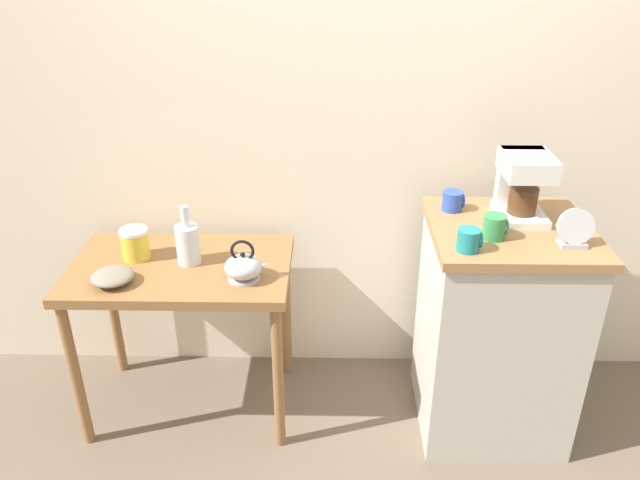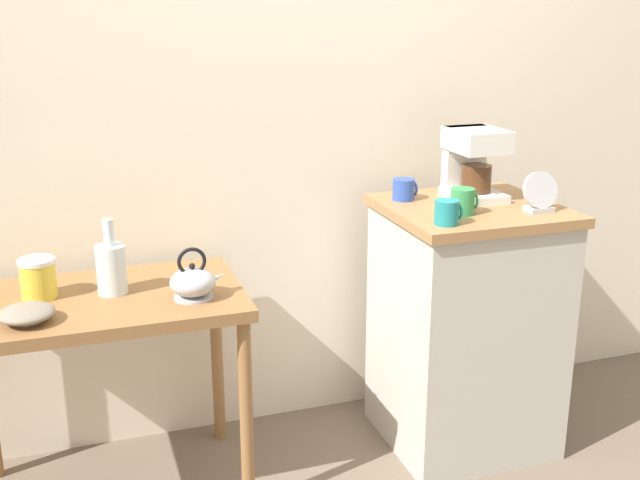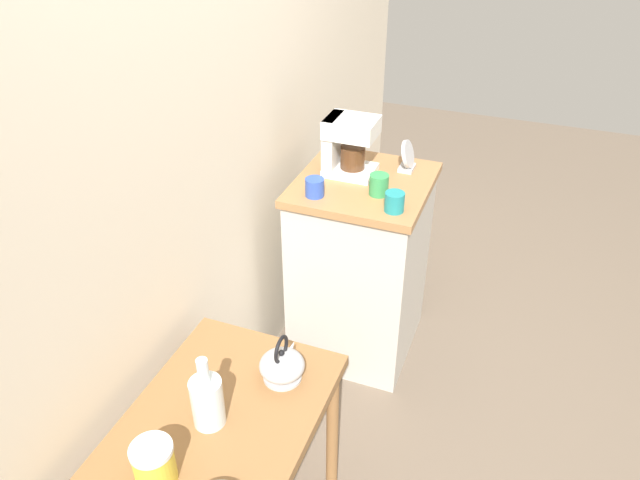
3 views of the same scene
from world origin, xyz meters
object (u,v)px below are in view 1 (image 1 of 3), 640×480
at_px(coffee_maker, 523,182).
at_px(mug_tall_green, 495,227).
at_px(bowl_stoneware, 112,276).
at_px(glass_carafe_vase, 188,243).
at_px(mug_blue, 453,201).
at_px(mug_dark_teal, 469,240).
at_px(canister_enamel, 135,243).
at_px(table_clock, 575,230).
at_px(teakettle, 244,267).

xyz_separation_m(coffee_maker, mug_tall_green, (-0.14, -0.20, -0.10)).
bearing_deg(bowl_stoneware, glass_carafe_vase, 33.37).
relative_size(coffee_maker, mug_tall_green, 2.88).
xyz_separation_m(mug_blue, mug_dark_teal, (-0.00, -0.34, 0.00)).
distance_m(canister_enamel, mug_tall_green, 1.42).
bearing_deg(glass_carafe_vase, mug_dark_teal, -14.21).
relative_size(glass_carafe_vase, table_clock, 1.77).
relative_size(teakettle, glass_carafe_vase, 0.72).
height_order(canister_enamel, mug_tall_green, mug_tall_green).
distance_m(coffee_maker, mug_tall_green, 0.26).
distance_m(mug_tall_green, table_clock, 0.27).
relative_size(mug_tall_green, table_clock, 0.64).
distance_m(canister_enamel, coffee_maker, 1.56).
relative_size(teakettle, canister_enamel, 1.39).
xyz_separation_m(teakettle, glass_carafe_vase, (-0.24, 0.13, 0.03)).
bearing_deg(mug_tall_green, table_clock, -11.68).
bearing_deg(table_clock, mug_tall_green, 168.32).
xyz_separation_m(canister_enamel, mug_tall_green, (1.40, -0.21, 0.19)).
relative_size(bowl_stoneware, mug_dark_teal, 1.87).
bearing_deg(mug_tall_green, canister_enamel, 171.64).
bearing_deg(mug_blue, table_clock, -38.88).
bearing_deg(table_clock, mug_blue, 141.12).
distance_m(canister_enamel, mug_blue, 1.30).
relative_size(canister_enamel, table_clock, 0.92).
xyz_separation_m(bowl_stoneware, canister_enamel, (0.03, 0.21, 0.04)).
height_order(coffee_maker, mug_dark_teal, coffee_maker).
bearing_deg(mug_dark_teal, mug_blue, 89.45).
xyz_separation_m(coffee_maker, table_clock, (0.13, -0.25, -0.08)).
xyz_separation_m(canister_enamel, mug_dark_teal, (1.29, -0.30, 0.18)).
height_order(canister_enamel, coffee_maker, coffee_maker).
distance_m(teakettle, mug_blue, 0.87).
relative_size(bowl_stoneware, coffee_maker, 0.63).
xyz_separation_m(canister_enamel, mug_blue, (1.29, 0.04, 0.18)).
bearing_deg(mug_blue, canister_enamel, -178.14).
relative_size(teakettle, mug_blue, 2.06).
bearing_deg(coffee_maker, mug_tall_green, -125.75).
bearing_deg(glass_carafe_vase, coffee_maker, 1.09).
bearing_deg(coffee_maker, teakettle, -171.72).
distance_m(bowl_stoneware, table_clock, 1.72).
relative_size(canister_enamel, coffee_maker, 0.50).
distance_m(teakettle, glass_carafe_vase, 0.28).
relative_size(bowl_stoneware, teakettle, 0.91).
bearing_deg(canister_enamel, bowl_stoneware, -99.39).
bearing_deg(mug_tall_green, glass_carafe_vase, 171.69).
height_order(coffee_maker, table_clock, coffee_maker).
bearing_deg(table_clock, canister_enamel, 171.10).
bearing_deg(canister_enamel, mug_dark_teal, -13.25).
height_order(teakettle, mug_dark_teal, mug_dark_teal).
bearing_deg(bowl_stoneware, mug_dark_teal, -4.20).
xyz_separation_m(bowl_stoneware, table_clock, (1.70, -0.05, 0.24)).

